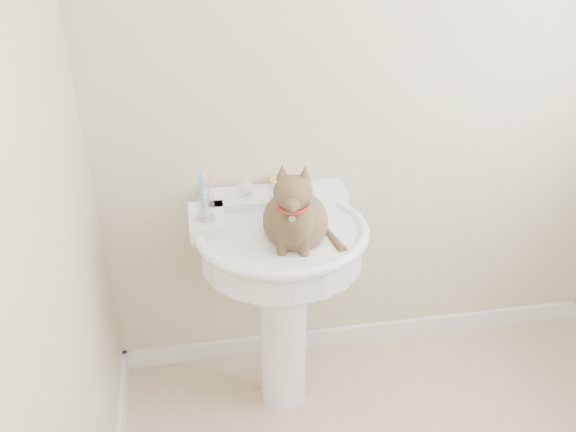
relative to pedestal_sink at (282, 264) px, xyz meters
name	(u,v)px	position (x,y,z in m)	size (l,w,h in m)	color
wall_back	(380,89)	(0.42, 0.29, 0.55)	(2.20, 0.00, 2.50)	beige
wall_left	(17,307)	(-0.68, -0.81, 0.55)	(0.00, 2.20, 2.50)	beige
baseboard_back	(361,333)	(0.42, 0.28, -0.65)	(2.20, 0.02, 0.09)	white
pedestal_sink	(282,264)	(0.00, 0.00, 0.00)	(0.65, 0.63, 0.89)	white
faucet	(276,188)	(0.00, 0.16, 0.23)	(0.28, 0.12, 0.14)	silver
soap_bar	(282,182)	(0.04, 0.25, 0.21)	(0.09, 0.06, 0.03)	gold
toothbrush_cup	(206,208)	(-0.26, 0.05, 0.24)	(0.07, 0.07, 0.18)	silver
cat	(296,217)	(0.04, -0.08, 0.25)	(0.25, 0.32, 0.46)	brown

